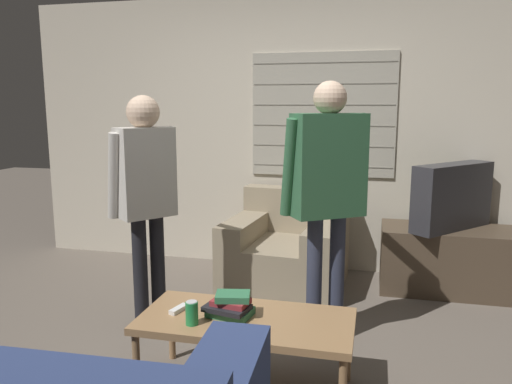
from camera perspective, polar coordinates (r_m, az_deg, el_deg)
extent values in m
plane|color=#665B51|center=(3.17, -2.87, -19.48)|extent=(16.00, 16.00, 0.00)
cube|color=beige|center=(4.75, 3.94, 6.53)|extent=(5.20, 0.06, 2.55)
cube|color=#A8A393|center=(4.66, 7.62, 8.71)|extent=(1.32, 0.02, 1.12)
cube|color=gray|center=(4.68, 7.47, 2.96)|extent=(1.29, 0.00, 0.01)
cube|color=gray|center=(4.67, 7.52, 5.25)|extent=(1.29, 0.00, 0.01)
cube|color=gray|center=(4.65, 7.58, 7.55)|extent=(1.29, 0.00, 0.01)
cube|color=gray|center=(4.65, 7.63, 9.86)|extent=(1.29, 0.00, 0.01)
cube|color=gray|center=(4.65, 7.69, 12.17)|extent=(1.29, 0.00, 0.01)
cube|color=gray|center=(4.66, 7.74, 14.47)|extent=(1.29, 0.00, 0.01)
cube|color=gray|center=(4.37, 3.32, -8.14)|extent=(1.04, 1.00, 0.40)
cube|color=gray|center=(4.59, 4.59, -2.02)|extent=(0.97, 0.29, 0.40)
cube|color=gray|center=(4.20, 8.07, -4.79)|extent=(0.33, 0.93, 0.18)
cube|color=gray|center=(4.39, -1.15, -4.05)|extent=(0.33, 0.93, 0.18)
cube|color=#9E754C|center=(2.78, -1.14, -14.54)|extent=(1.15, 0.55, 0.04)
cylinder|color=#9E754C|center=(3.23, -9.60, -15.18)|extent=(0.04, 0.04, 0.39)
cylinder|color=#9E754C|center=(3.01, 10.46, -17.19)|extent=(0.04, 0.04, 0.39)
cylinder|color=#9E754C|center=(2.86, -13.48, -18.91)|extent=(0.04, 0.04, 0.39)
cube|color=#4C3D2D|center=(4.52, 21.09, -7.26)|extent=(1.10, 0.52, 0.54)
cube|color=#2D2D33|center=(4.40, 21.53, -0.49)|extent=(0.70, 0.74, 0.54)
cube|color=#3D4738|center=(4.46, 20.44, -0.29)|extent=(0.48, 0.53, 0.44)
cylinder|color=black|center=(3.57, -13.07, -9.17)|extent=(0.10, 0.10, 0.81)
cylinder|color=black|center=(3.63, -11.15, -8.81)|extent=(0.10, 0.10, 0.81)
cube|color=beige|center=(3.44, -12.53, 2.20)|extent=(0.39, 0.41, 0.60)
sphere|color=beige|center=(3.41, -12.79, 8.91)|extent=(0.22, 0.22, 0.22)
cylinder|color=beige|center=(3.40, -15.97, 1.76)|extent=(0.16, 0.15, 0.58)
cylinder|color=beige|center=(3.76, -11.66, 6.25)|extent=(0.49, 0.42, 0.17)
cube|color=white|center=(4.02, -13.43, 5.66)|extent=(0.06, 0.06, 0.13)
cylinder|color=#33384C|center=(3.30, 6.66, -10.13)|extent=(0.10, 0.10, 0.86)
cylinder|color=#33384C|center=(3.37, 9.19, -9.74)|extent=(0.10, 0.10, 0.86)
cube|color=#336642|center=(3.16, 8.27, 3.03)|extent=(0.49, 0.42, 0.65)
sphere|color=beige|center=(3.13, 8.46, 10.60)|extent=(0.21, 0.21, 0.21)
cylinder|color=#336642|center=(3.09, 3.77, 2.77)|extent=(0.15, 0.17, 0.62)
cylinder|color=#336642|center=(3.51, 9.79, 6.47)|extent=(0.38, 0.53, 0.31)
cube|color=white|center=(3.76, 7.62, 4.88)|extent=(0.07, 0.08, 0.13)
cube|color=#33754C|center=(2.79, -2.96, -13.54)|extent=(0.25, 0.20, 0.04)
cube|color=black|center=(2.76, -3.34, -13.08)|extent=(0.26, 0.20, 0.03)
cube|color=maroon|center=(2.76, -2.90, -12.44)|extent=(0.21, 0.17, 0.03)
cube|color=#33754C|center=(2.75, -2.67, -11.84)|extent=(0.20, 0.17, 0.04)
cylinder|color=#238E47|center=(2.69, -7.35, -13.58)|extent=(0.07, 0.07, 0.12)
cylinder|color=silver|center=(2.67, -7.38, -12.34)|extent=(0.06, 0.06, 0.00)
cube|color=white|center=(2.88, -8.82, -13.08)|extent=(0.07, 0.14, 0.02)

